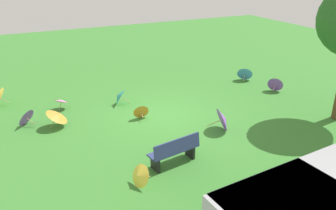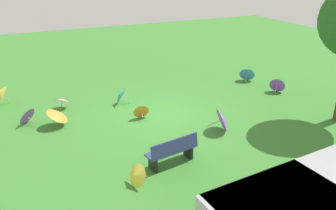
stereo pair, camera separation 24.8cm
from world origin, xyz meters
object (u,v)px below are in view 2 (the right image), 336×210
at_px(parasol_orange_0, 58,115).
at_px(parasol_yellow_0, 136,175).
at_px(parasol_orange_2, 141,111).
at_px(parasol_pink_2, 63,100).
at_px(park_bench, 173,151).
at_px(parasol_purple_0, 278,84).
at_px(parasol_blue_0, 247,73).
at_px(parasol_purple_2, 26,116).
at_px(parasol_purple_1, 223,119).
at_px(parasol_teal_0, 120,96).

xyz_separation_m(parasol_orange_0, parasol_yellow_0, (-1.37, 4.60, -0.14)).
distance_m(parasol_orange_2, parasol_pink_2, 3.40).
relative_size(park_bench, parasol_purple_0, 2.11).
xyz_separation_m(parasol_orange_0, parasol_blue_0, (-9.44, -1.35, -0.08)).
bearing_deg(parasol_blue_0, parasol_purple_2, 3.76).
bearing_deg(parasol_purple_2, parasol_orange_2, 162.83).
bearing_deg(parasol_pink_2, parasol_purple_1, 137.82).
bearing_deg(parasol_blue_0, parasol_orange_2, 16.82).
height_order(park_bench, parasol_purple_2, park_bench).
bearing_deg(parasol_purple_0, parasol_blue_0, -81.14).
distance_m(parasol_orange_0, parasol_purple_0, 9.75).
distance_m(parasol_orange_0, parasol_orange_2, 3.06).
xyz_separation_m(parasol_yellow_0, parasol_purple_2, (2.44, -5.26, 0.03)).
relative_size(park_bench, parasol_yellow_0, 2.28).
bearing_deg(parasol_orange_2, parasol_purple_1, 135.75).
xyz_separation_m(parasol_yellow_0, parasol_purple_1, (-3.92, -1.77, 0.12)).
height_order(parasol_purple_1, parasol_orange_2, parasol_purple_1).
height_order(parasol_purple_0, parasol_orange_2, parasol_purple_0).
height_order(parasol_yellow_0, parasol_purple_0, parasol_purple_0).
bearing_deg(parasol_purple_1, parasol_purple_0, -152.87).
xyz_separation_m(parasol_yellow_0, parasol_pink_2, (0.97, -6.20, 0.06)).
distance_m(park_bench, parasol_orange_2, 3.49).
bearing_deg(parasol_purple_0, parasol_orange_0, -3.26).
relative_size(park_bench, parasol_orange_2, 2.58).
relative_size(parasol_purple_0, parasol_purple_1, 0.81).
xyz_separation_m(parasol_teal_0, parasol_pink_2, (2.28, -0.50, 0.00)).
height_order(parasol_yellow_0, parasol_orange_2, parasol_yellow_0).
height_order(park_bench, parasol_purple_0, park_bench).
bearing_deg(parasol_orange_0, parasol_purple_1, 151.82).
xyz_separation_m(park_bench, parasol_orange_2, (-0.29, -3.48, -0.17)).
height_order(park_bench, parasol_blue_0, park_bench).
bearing_deg(park_bench, parasol_purple_2, -51.41).
distance_m(park_bench, parasol_orange_0, 4.89).
relative_size(parasol_purple_0, parasol_purple_2, 0.94).
bearing_deg(parasol_purple_2, parasol_orange_0, 148.49).
bearing_deg(parasol_teal_0, park_bench, 90.27).
relative_size(parasol_teal_0, parasol_purple_0, 1.15).
bearing_deg(parasol_yellow_0, parasol_blue_0, -143.60).
distance_m(parasol_yellow_0, parasol_purple_1, 4.30).
height_order(parasol_yellow_0, parasol_blue_0, parasol_blue_0).
relative_size(parasol_purple_0, parasol_orange_2, 1.22).
xyz_separation_m(parasol_orange_0, parasol_pink_2, (-0.40, -1.60, -0.09)).
bearing_deg(parasol_orange_0, parasol_pink_2, -104.02).
bearing_deg(parasol_orange_0, parasol_purple_0, 176.74).
height_order(parasol_yellow_0, parasol_pink_2, parasol_yellow_0).
bearing_deg(parasol_purple_1, parasol_purple_2, -28.76).
height_order(parasol_teal_0, parasol_orange_0, parasol_orange_0).
bearing_deg(parasol_teal_0, parasol_pink_2, -12.37).
xyz_separation_m(parasol_blue_0, parasol_purple_2, (10.51, 0.69, -0.03)).
bearing_deg(parasol_yellow_0, parasol_orange_0, -73.43).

